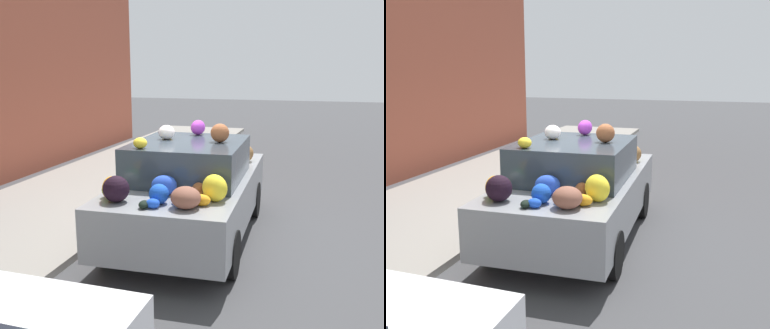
{
  "view_description": "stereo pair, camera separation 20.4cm",
  "coord_description": "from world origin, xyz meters",
  "views": [
    {
      "loc": [
        -6.35,
        -2.03,
        2.59
      ],
      "look_at": [
        0.0,
        -0.17,
        1.15
      ],
      "focal_mm": 42.0,
      "sensor_mm": 36.0,
      "label": 1
    },
    {
      "loc": [
        -6.29,
        -2.22,
        2.59
      ],
      "look_at": [
        0.0,
        -0.17,
        1.15
      ],
      "focal_mm": 42.0,
      "sensor_mm": 36.0,
      "label": 2
    }
  ],
  "objects": [
    {
      "name": "sidewalk_curb",
      "position": [
        0.0,
        2.7,
        0.05
      ],
      "size": [
        24.0,
        3.2,
        0.1
      ],
      "color": "gray",
      "rests_on": "ground"
    },
    {
      "name": "ground_plane",
      "position": [
        0.0,
        0.0,
        0.0
      ],
      "size": [
        60.0,
        60.0,
        0.0
      ],
      "primitive_type": "plane",
      "color": "#424244"
    },
    {
      "name": "fire_hydrant",
      "position": [
        2.59,
        1.72,
        0.45
      ],
      "size": [
        0.2,
        0.2,
        0.7
      ],
      "color": "gold",
      "rests_on": "sidewalk_curb"
    },
    {
      "name": "art_car",
      "position": [
        -0.06,
        -0.17,
        0.79
      ],
      "size": [
        4.0,
        1.9,
        1.8
      ],
      "rotation": [
        0.0,
        0.0,
        0.03
      ],
      "color": "gray",
      "rests_on": "ground"
    }
  ]
}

